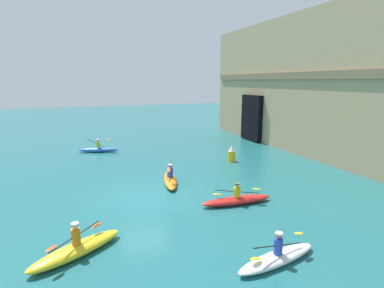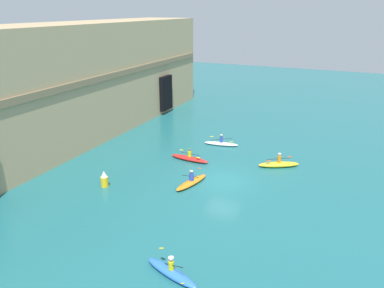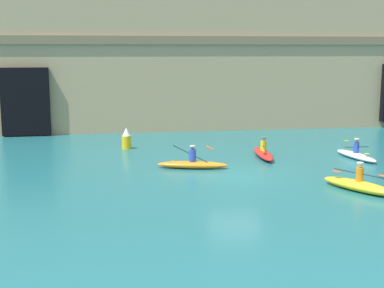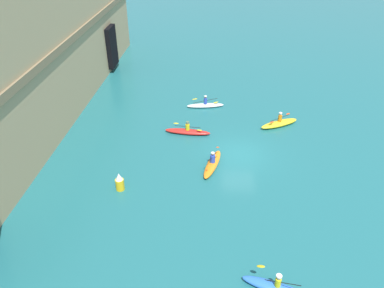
# 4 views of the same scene
# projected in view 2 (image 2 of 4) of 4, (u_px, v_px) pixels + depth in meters

# --- Properties ---
(ground_plane) EXTENTS (120.00, 120.00, 0.00)m
(ground_plane) POSITION_uv_depth(u_px,v_px,m) (224.00, 181.00, 28.87)
(ground_plane) COLOR #1E6066
(cliff_bluff) EXTENTS (42.91, 7.49, 11.21)m
(cliff_bluff) POSITION_uv_depth(u_px,v_px,m) (68.00, 85.00, 35.95)
(cliff_bluff) COLOR tan
(cliff_bluff) RESTS_ON ground
(kayak_yellow) EXTENTS (2.39, 3.39, 1.21)m
(kayak_yellow) POSITION_uv_depth(u_px,v_px,m) (279.00, 164.00, 31.27)
(kayak_yellow) COLOR yellow
(kayak_yellow) RESTS_ON ground
(kayak_blue) EXTENTS (1.60, 3.38, 1.22)m
(kayak_blue) POSITION_uv_depth(u_px,v_px,m) (171.00, 272.00, 18.55)
(kayak_blue) COLOR blue
(kayak_blue) RESTS_ON ground
(kayak_red) EXTENTS (0.98, 3.64, 1.09)m
(kayak_red) POSITION_uv_depth(u_px,v_px,m) (190.00, 158.00, 32.56)
(kayak_red) COLOR red
(kayak_red) RESTS_ON ground
(kayak_orange) EXTENTS (3.52, 1.50, 1.17)m
(kayak_orange) POSITION_uv_depth(u_px,v_px,m) (191.00, 182.00, 28.15)
(kayak_orange) COLOR orange
(kayak_orange) RESTS_ON ground
(kayak_white) EXTENTS (1.26, 3.38, 1.09)m
(kayak_white) POSITION_uv_depth(u_px,v_px,m) (221.00, 143.00, 36.17)
(kayak_white) COLOR white
(kayak_white) RESTS_ON ground
(marker_buoy) EXTENTS (0.55, 0.55, 1.25)m
(marker_buoy) POSITION_uv_depth(u_px,v_px,m) (104.00, 179.00, 27.74)
(marker_buoy) COLOR yellow
(marker_buoy) RESTS_ON ground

